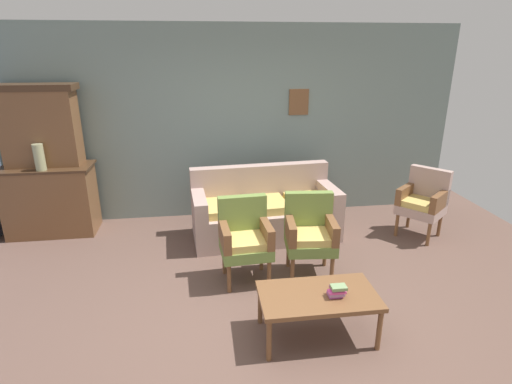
{
  "coord_description": "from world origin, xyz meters",
  "views": [
    {
      "loc": [
        -0.49,
        -3.14,
        2.38
      ],
      "look_at": [
        0.09,
        1.13,
        0.85
      ],
      "focal_mm": 28.59,
      "sensor_mm": 36.0,
      "label": 1
    }
  ],
  "objects_px": {
    "side_cabinet": "(51,200)",
    "floral_couch": "(265,212)",
    "book_stack_on_table": "(337,291)",
    "coffee_table": "(318,298)",
    "armchair_near_cabinet": "(310,232)",
    "armchair_near_couch_end": "(245,236)",
    "wingback_chair_by_fireplace": "(423,200)",
    "vase_on_cabinet": "(39,157)"
  },
  "relations": [
    {
      "from": "side_cabinet",
      "to": "floral_couch",
      "type": "height_order",
      "value": "side_cabinet"
    },
    {
      "from": "book_stack_on_table",
      "to": "coffee_table",
      "type": "bearing_deg",
      "value": 157.27
    },
    {
      "from": "floral_couch",
      "to": "coffee_table",
      "type": "relative_size",
      "value": 1.93
    },
    {
      "from": "armchair_near_cabinet",
      "to": "armchair_near_couch_end",
      "type": "bearing_deg",
      "value": -178.38
    },
    {
      "from": "coffee_table",
      "to": "armchair_near_couch_end",
      "type": "bearing_deg",
      "value": 116.43
    },
    {
      "from": "armchair_near_couch_end",
      "to": "coffee_table",
      "type": "distance_m",
      "value": 1.15
    },
    {
      "from": "armchair_near_couch_end",
      "to": "book_stack_on_table",
      "type": "bearing_deg",
      "value": -59.1
    },
    {
      "from": "armchair_near_couch_end",
      "to": "wingback_chair_by_fireplace",
      "type": "relative_size",
      "value": 1.0
    },
    {
      "from": "coffee_table",
      "to": "wingback_chair_by_fireplace",
      "type": "bearing_deg",
      "value": 42.96
    },
    {
      "from": "book_stack_on_table",
      "to": "floral_couch",
      "type": "bearing_deg",
      "value": 97.33
    },
    {
      "from": "coffee_table",
      "to": "book_stack_on_table",
      "type": "height_order",
      "value": "book_stack_on_table"
    },
    {
      "from": "armchair_near_couch_end",
      "to": "armchair_near_cabinet",
      "type": "bearing_deg",
      "value": 1.62
    },
    {
      "from": "coffee_table",
      "to": "armchair_near_cabinet",
      "type": "bearing_deg",
      "value": 79.05
    },
    {
      "from": "armchair_near_cabinet",
      "to": "coffee_table",
      "type": "bearing_deg",
      "value": -100.95
    },
    {
      "from": "armchair_near_cabinet",
      "to": "wingback_chair_by_fireplace",
      "type": "bearing_deg",
      "value": 23.39
    },
    {
      "from": "armchair_near_couch_end",
      "to": "wingback_chair_by_fireplace",
      "type": "bearing_deg",
      "value": 17.44
    },
    {
      "from": "vase_on_cabinet",
      "to": "armchair_near_cabinet",
      "type": "bearing_deg",
      "value": -22.9
    },
    {
      "from": "armchair_near_cabinet",
      "to": "wingback_chair_by_fireplace",
      "type": "relative_size",
      "value": 1.0
    },
    {
      "from": "floral_couch",
      "to": "side_cabinet",
      "type": "bearing_deg",
      "value": 170.35
    },
    {
      "from": "vase_on_cabinet",
      "to": "armchair_near_cabinet",
      "type": "height_order",
      "value": "vase_on_cabinet"
    },
    {
      "from": "side_cabinet",
      "to": "armchair_near_cabinet",
      "type": "bearing_deg",
      "value": -25.46
    },
    {
      "from": "side_cabinet",
      "to": "wingback_chair_by_fireplace",
      "type": "xyz_separation_m",
      "value": [
        4.86,
        -0.75,
        0.03
      ]
    },
    {
      "from": "wingback_chair_by_fireplace",
      "to": "coffee_table",
      "type": "distance_m",
      "value": 2.63
    },
    {
      "from": "vase_on_cabinet",
      "to": "floral_couch",
      "type": "xyz_separation_m",
      "value": [
        2.79,
        -0.3,
        -0.77
      ]
    },
    {
      "from": "side_cabinet",
      "to": "wingback_chair_by_fireplace",
      "type": "bearing_deg",
      "value": -8.8
    },
    {
      "from": "side_cabinet",
      "to": "floral_couch",
      "type": "relative_size",
      "value": 0.6
    },
    {
      "from": "book_stack_on_table",
      "to": "side_cabinet",
      "type": "bearing_deg",
      "value": 139.83
    },
    {
      "from": "floral_couch",
      "to": "wingback_chair_by_fireplace",
      "type": "distance_m",
      "value": 2.08
    },
    {
      "from": "side_cabinet",
      "to": "book_stack_on_table",
      "type": "xyz_separation_m",
      "value": [
        3.08,
        -2.6,
        0.01
      ]
    },
    {
      "from": "vase_on_cabinet",
      "to": "armchair_near_couch_end",
      "type": "bearing_deg",
      "value": -29.05
    },
    {
      "from": "vase_on_cabinet",
      "to": "armchair_near_couch_end",
      "type": "relative_size",
      "value": 0.37
    },
    {
      "from": "wingback_chair_by_fireplace",
      "to": "floral_couch",
      "type": "bearing_deg",
      "value": 172.36
    },
    {
      "from": "wingback_chair_by_fireplace",
      "to": "coffee_table",
      "type": "xyz_separation_m",
      "value": [
        -1.92,
        -1.79,
        -0.12
      ]
    },
    {
      "from": "armchair_near_couch_end",
      "to": "book_stack_on_table",
      "type": "height_order",
      "value": "armchair_near_couch_end"
    },
    {
      "from": "armchair_near_cabinet",
      "to": "wingback_chair_by_fireplace",
      "type": "xyz_separation_m",
      "value": [
        1.72,
        0.74,
        0.0
      ]
    },
    {
      "from": "wingback_chair_by_fireplace",
      "to": "side_cabinet",
      "type": "bearing_deg",
      "value": 171.2
    },
    {
      "from": "armchair_near_couch_end",
      "to": "floral_couch",
      "type": "bearing_deg",
      "value": 70.15
    },
    {
      "from": "floral_couch",
      "to": "wingback_chair_by_fireplace",
      "type": "height_order",
      "value": "same"
    },
    {
      "from": "coffee_table",
      "to": "vase_on_cabinet",
      "type": "bearing_deg",
      "value": 141.01
    },
    {
      "from": "side_cabinet",
      "to": "vase_on_cabinet",
      "type": "relative_size",
      "value": 3.47
    },
    {
      "from": "vase_on_cabinet",
      "to": "coffee_table",
      "type": "height_order",
      "value": "vase_on_cabinet"
    },
    {
      "from": "vase_on_cabinet",
      "to": "floral_couch",
      "type": "relative_size",
      "value": 0.17
    }
  ]
}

